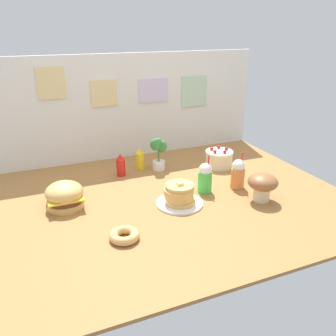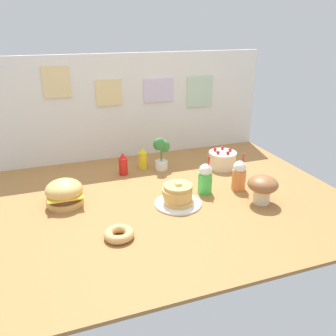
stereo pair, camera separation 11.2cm
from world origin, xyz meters
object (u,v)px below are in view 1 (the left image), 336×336
ketchup_bottle (121,165)px  donut_pink_glaze (124,235)px  mushroom_stool (263,184)px  burger (65,195)px  potted_plant (158,152)px  layer_cake (219,159)px  cream_soda_cup (205,178)px  mustard_bottle (141,159)px  pancake_stack (179,196)px  orange_float_cup (238,174)px

ketchup_bottle → donut_pink_glaze: bearing=-104.6°
donut_pink_glaze → mushroom_stool: bearing=5.4°
burger → potted_plant: (0.75, 0.34, 0.06)m
layer_cake → cream_soda_cup: size_ratio=0.83×
mustard_bottle → mushroom_stool: bearing=-56.0°
ketchup_bottle → burger: bearing=-142.9°
pancake_stack → orange_float_cup: (0.47, 0.07, 0.04)m
burger → mustard_bottle: mustard_bottle is taller
potted_plant → cream_soda_cup: bearing=-73.5°
cream_soda_cup → donut_pink_glaze: cream_soda_cup is taller
donut_pink_glaze → potted_plant: potted_plant is taller
pancake_stack → ketchup_bottle: (-0.21, 0.58, 0.02)m
ketchup_bottle → pancake_stack: bearing=-69.9°
layer_cake → orange_float_cup: size_ratio=0.83×
mustard_bottle → potted_plant: (0.12, -0.07, 0.06)m
cream_soda_cup → mushroom_stool: 0.37m
pancake_stack → orange_float_cup: orange_float_cup is taller
burger → cream_soda_cup: 0.90m
ketchup_bottle → mustard_bottle: size_ratio=1.00×
orange_float_cup → donut_pink_glaze: orange_float_cup is taller
burger → donut_pink_glaze: 0.54m
mustard_bottle → cream_soda_cup: size_ratio=0.67×
cream_soda_cup → potted_plant: (-0.14, 0.48, 0.04)m
layer_cake → donut_pink_glaze: 1.19m
potted_plant → orange_float_cup: bearing=-53.3°
layer_cake → potted_plant: (-0.46, 0.13, 0.07)m
cream_soda_cup → orange_float_cup: size_ratio=1.00×
layer_cake → mushroom_stool: bearing=-94.0°
ketchup_bottle → donut_pink_glaze: size_ratio=1.08×
cream_soda_cup → layer_cake: bearing=48.2°
mushroom_stool → burger: bearing=161.3°
layer_cake → donut_pink_glaze: bearing=-144.5°
cream_soda_cup → ketchup_bottle: bearing=132.5°
layer_cake → ketchup_bottle: ketchup_bottle is taller
cream_soda_cup → pancake_stack: bearing=-157.2°
potted_plant → mushroom_stool: bearing=-60.4°
pancake_stack → donut_pink_glaze: pancake_stack is taller
pancake_stack → mushroom_stool: bearing=-17.0°
pancake_stack → mushroom_stool: mushroom_stool is taller
ketchup_bottle → mushroom_stool: (0.71, -0.73, 0.03)m
potted_plant → mushroom_stool: size_ratio=1.39×
ketchup_bottle → donut_pink_glaze: (-0.21, -0.82, -0.05)m
ketchup_bottle → mushroom_stool: 1.02m
pancake_stack → ketchup_bottle: size_ratio=1.70×
mustard_bottle → mushroom_stool: 0.96m
cream_soda_cup → mushroom_stool: cream_soda_cup is taller
layer_cake → mushroom_stool: 0.61m
burger → mustard_bottle: 0.74m
ketchup_bottle → potted_plant: bearing=0.1°
mustard_bottle → potted_plant: size_ratio=0.66×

